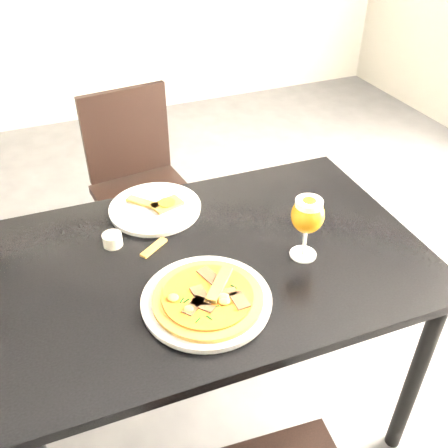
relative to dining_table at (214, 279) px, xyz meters
name	(u,v)px	position (x,y,z in m)	size (l,w,h in m)	color
dining_table	(214,279)	(0.00, 0.00, 0.00)	(1.22, 0.83, 0.75)	black
chair_far	(141,183)	(-0.01, 0.89, -0.17)	(0.45, 0.45, 0.88)	black
plate_main	(207,300)	(-0.08, -0.17, 0.10)	(0.33, 0.33, 0.02)	silver
pizza	(208,297)	(-0.08, -0.18, 0.12)	(0.28, 0.28, 0.03)	#8F5B22
plate_second	(155,208)	(-0.09, 0.28, 0.10)	(0.29, 0.29, 0.02)	silver
crust_scraps	(159,204)	(-0.08, 0.28, 0.11)	(0.17, 0.13, 0.01)	#8F5B22
loose_crust	(154,247)	(-0.15, 0.10, 0.09)	(0.10, 0.02, 0.01)	#8F5B22
sauce_cup	(112,239)	(-0.25, 0.16, 0.11)	(0.06, 0.06, 0.04)	silver
beer_glass	(308,216)	(0.24, -0.09, 0.23)	(0.09, 0.09, 0.19)	white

